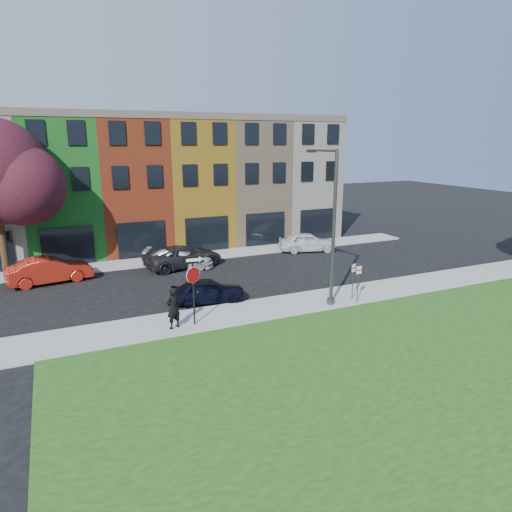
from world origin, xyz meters
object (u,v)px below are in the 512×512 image
stop_sign (193,277)px  street_lamp (331,228)px  man (173,308)px  sedan_near (208,291)px

stop_sign → street_lamp: (7.34, -0.08, 1.69)m
stop_sign → man: stop_sign is taller
man → street_lamp: bearing=158.2°
street_lamp → sedan_near: bearing=147.1°
man → street_lamp: (8.34, -0.07, 3.06)m
sedan_near → street_lamp: size_ratio=0.52×
sedan_near → street_lamp: street_lamp is taller
stop_sign → street_lamp: street_lamp is taller
man → sedan_near: (2.62, 2.88, -0.42)m
man → sedan_near: size_ratio=0.46×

